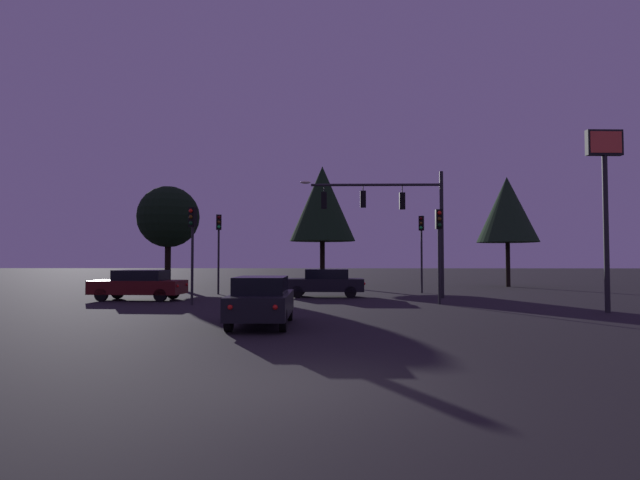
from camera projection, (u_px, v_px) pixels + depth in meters
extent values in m
plane|color=black|center=(324.00, 291.00, 32.55)|extent=(168.00, 168.00, 0.00)
cylinder|color=#232326|center=(442.00, 234.00, 26.70)|extent=(0.20, 0.20, 6.76)
cylinder|color=#232326|center=(376.00, 185.00, 26.88)|extent=(6.98, 0.15, 0.14)
ellipsoid|color=#F4EACC|center=(305.00, 182.00, 26.96)|extent=(0.56, 0.28, 0.16)
cylinder|color=#232326|center=(402.00, 189.00, 26.84)|extent=(0.05, 0.05, 0.42)
cube|color=black|center=(402.00, 201.00, 26.81)|extent=(0.30, 0.24, 0.90)
sphere|color=red|center=(402.00, 196.00, 26.96)|extent=(0.18, 0.18, 0.18)
sphere|color=#56380C|center=(402.00, 201.00, 26.95)|extent=(0.18, 0.18, 0.18)
sphere|color=#0C4219|center=(402.00, 206.00, 26.94)|extent=(0.18, 0.18, 0.18)
cylinder|color=#232326|center=(363.00, 188.00, 26.88)|extent=(0.05, 0.05, 0.32)
cube|color=black|center=(363.00, 199.00, 26.86)|extent=(0.30, 0.24, 0.90)
sphere|color=red|center=(363.00, 194.00, 27.01)|extent=(0.18, 0.18, 0.18)
sphere|color=#56380C|center=(363.00, 199.00, 27.00)|extent=(0.18, 0.18, 0.18)
sphere|color=#0C4219|center=(363.00, 205.00, 26.99)|extent=(0.18, 0.18, 0.18)
cylinder|color=#232326|center=(324.00, 189.00, 26.93)|extent=(0.05, 0.05, 0.39)
cube|color=black|center=(324.00, 201.00, 26.90)|extent=(0.30, 0.24, 0.90)
sphere|color=red|center=(324.00, 196.00, 27.05)|extent=(0.18, 0.18, 0.18)
sphere|color=#56380C|center=(324.00, 201.00, 27.04)|extent=(0.18, 0.18, 0.18)
sphere|color=#0C4219|center=(324.00, 206.00, 27.03)|extent=(0.18, 0.18, 0.18)
cylinder|color=#232326|center=(439.00, 267.00, 22.97)|extent=(0.12, 0.12, 3.45)
cube|color=black|center=(439.00, 219.00, 23.06)|extent=(0.31, 0.25, 0.90)
sphere|color=red|center=(439.00, 213.00, 22.93)|extent=(0.18, 0.18, 0.18)
sphere|color=#56380C|center=(440.00, 219.00, 22.92)|extent=(0.18, 0.18, 0.18)
sphere|color=#0C4219|center=(440.00, 225.00, 22.91)|extent=(0.18, 0.18, 0.18)
cylinder|color=#232326|center=(192.00, 266.00, 22.78)|extent=(0.12, 0.12, 3.52)
cube|color=black|center=(193.00, 217.00, 22.86)|extent=(0.37, 0.33, 0.90)
sphere|color=red|center=(191.00, 211.00, 22.74)|extent=(0.18, 0.18, 0.18)
sphere|color=#56380C|center=(191.00, 217.00, 22.73)|extent=(0.18, 0.18, 0.18)
sphere|color=#0C4219|center=(191.00, 223.00, 22.72)|extent=(0.18, 0.18, 0.18)
cylinder|color=#232326|center=(219.00, 262.00, 29.59)|extent=(0.12, 0.12, 3.80)
cube|color=black|center=(219.00, 222.00, 29.68)|extent=(0.35, 0.31, 0.90)
sphere|color=#4C0A0A|center=(219.00, 217.00, 29.56)|extent=(0.18, 0.18, 0.18)
sphere|color=#56380C|center=(219.00, 222.00, 29.55)|extent=(0.18, 0.18, 0.18)
sphere|color=#1EE04C|center=(219.00, 227.00, 29.54)|extent=(0.18, 0.18, 0.18)
cylinder|color=#232326|center=(422.00, 262.00, 30.71)|extent=(0.12, 0.12, 3.83)
cube|color=black|center=(421.00, 223.00, 30.80)|extent=(0.37, 0.33, 0.90)
sphere|color=#4C0A0A|center=(421.00, 219.00, 30.68)|extent=(0.18, 0.18, 0.18)
sphere|color=#56380C|center=(421.00, 223.00, 30.67)|extent=(0.18, 0.18, 0.18)
sphere|color=#1EE04C|center=(421.00, 228.00, 30.66)|extent=(0.18, 0.18, 0.18)
cube|color=black|center=(262.00, 304.00, 15.55)|extent=(1.80, 4.08, 0.68)
cube|color=black|center=(261.00, 285.00, 15.42)|extent=(1.53, 2.21, 0.52)
cylinder|color=black|center=(244.00, 311.00, 16.88)|extent=(0.21, 0.64, 0.64)
cylinder|color=black|center=(289.00, 311.00, 16.87)|extent=(0.21, 0.64, 0.64)
cylinder|color=black|center=(229.00, 320.00, 14.20)|extent=(0.21, 0.64, 0.64)
cylinder|color=black|center=(283.00, 321.00, 14.19)|extent=(0.21, 0.64, 0.64)
sphere|color=red|center=(230.00, 307.00, 13.52)|extent=(0.14, 0.14, 0.14)
sphere|color=red|center=(275.00, 307.00, 13.51)|extent=(0.14, 0.14, 0.14)
cube|color=#4C0F0F|center=(138.00, 287.00, 25.22)|extent=(4.61, 2.12, 0.68)
cube|color=black|center=(141.00, 275.00, 25.23)|extent=(2.53, 1.74, 0.52)
cylinder|color=black|center=(101.00, 295.00, 24.50)|extent=(0.65, 0.24, 0.64)
cylinder|color=black|center=(118.00, 293.00, 26.15)|extent=(0.65, 0.24, 0.64)
cylinder|color=black|center=(160.00, 295.00, 24.26)|extent=(0.65, 0.24, 0.64)
cylinder|color=black|center=(173.00, 293.00, 25.91)|extent=(0.65, 0.24, 0.64)
sphere|color=red|center=(177.00, 286.00, 24.39)|extent=(0.14, 0.14, 0.14)
sphere|color=red|center=(187.00, 285.00, 25.69)|extent=(0.14, 0.14, 0.14)
cube|color=black|center=(324.00, 285.00, 27.42)|extent=(4.32, 1.86, 0.68)
cube|color=black|center=(327.00, 274.00, 27.44)|extent=(2.35, 1.57, 0.52)
cylinder|color=black|center=(297.00, 292.00, 26.68)|extent=(0.64, 0.21, 0.64)
cylinder|color=black|center=(300.00, 290.00, 28.25)|extent=(0.64, 0.21, 0.64)
cylinder|color=black|center=(350.00, 292.00, 26.57)|extent=(0.64, 0.21, 0.64)
cylinder|color=black|center=(350.00, 290.00, 28.13)|extent=(0.64, 0.21, 0.64)
sphere|color=red|center=(364.00, 284.00, 26.72)|extent=(0.14, 0.14, 0.14)
sphere|color=red|center=(363.00, 283.00, 27.95)|extent=(0.14, 0.14, 0.14)
cylinder|color=#232326|center=(606.00, 234.00, 19.43)|extent=(0.20, 0.20, 6.10)
cube|color=black|center=(604.00, 143.00, 19.57)|extent=(1.41, 0.32, 1.00)
cube|color=#EF4C38|center=(606.00, 142.00, 19.43)|extent=(1.23, 0.08, 0.84)
cylinder|color=black|center=(322.00, 263.00, 39.46)|extent=(0.39, 0.39, 3.50)
cone|color=black|center=(322.00, 204.00, 39.64)|extent=(5.19, 5.19, 5.94)
cylinder|color=black|center=(168.00, 262.00, 38.50)|extent=(0.46, 0.46, 3.69)
sphere|color=black|center=(168.00, 217.00, 38.64)|extent=(4.72, 4.72, 4.72)
cylinder|color=black|center=(508.00, 264.00, 37.69)|extent=(0.33, 0.33, 3.34)
cone|color=black|center=(507.00, 209.00, 37.86)|extent=(4.54, 4.54, 4.96)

